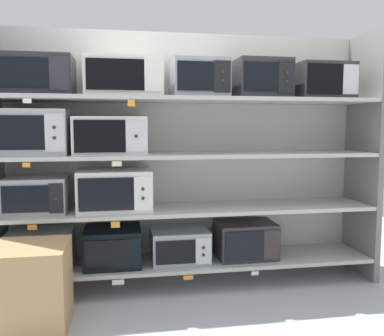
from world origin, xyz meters
name	(u,v)px	position (x,y,z in m)	size (l,w,h in m)	color
back_panel	(187,156)	(0.00, 0.28, 1.04)	(3.16, 0.04, 2.08)	beige
upright_right	(364,156)	(1.51, 0.00, 1.04)	(0.05, 0.52, 2.08)	slate
shelf_0	(192,261)	(0.00, 0.00, 0.19)	(2.96, 0.52, 0.03)	beige
microwave_0	(41,249)	(-1.18, 0.00, 0.35)	(0.47, 0.36, 0.30)	#B1BFBC
microwave_1	(113,246)	(-0.64, 0.00, 0.35)	(0.44, 0.42, 0.29)	black
microwave_2	(180,245)	(-0.10, 0.00, 0.33)	(0.46, 0.40, 0.26)	#96A4AB
microwave_3	(245,240)	(0.45, 0.00, 0.35)	(0.48, 0.37, 0.29)	#322C2E
price_tag_0	(29,289)	(-1.22, -0.26, 0.15)	(0.08, 0.00, 0.05)	beige
price_tag_1	(118,282)	(-0.60, -0.26, 0.15)	(0.09, 0.00, 0.04)	white
price_tag_2	(188,278)	(-0.07, -0.26, 0.15)	(0.08, 0.00, 0.03)	orange
price_tag_3	(255,273)	(0.45, -0.26, 0.15)	(0.06, 0.00, 0.03)	white
shelf_1	(192,209)	(0.00, 0.00, 0.63)	(2.96, 0.52, 0.03)	beige
microwave_4	(37,195)	(-1.19, 0.00, 0.78)	(0.45, 0.39, 0.27)	#A4A5AE
microwave_5	(115,190)	(-0.61, 0.00, 0.80)	(0.56, 0.44, 0.32)	white
price_tag_4	(32,227)	(-1.18, -0.26, 0.59)	(0.06, 0.00, 0.04)	orange
price_tag_5	(115,225)	(-0.61, -0.26, 0.59)	(0.06, 0.00, 0.05)	orange
shelf_2	(192,155)	(0.00, 0.00, 1.07)	(2.96, 0.52, 0.03)	beige
microwave_6	(36,132)	(-1.18, 0.00, 1.25)	(0.47, 0.40, 0.34)	#BBBEC1
microwave_7	(111,136)	(-0.64, 0.00, 1.23)	(0.55, 0.44, 0.29)	silver
price_tag_6	(26,165)	(-1.21, -0.26, 1.03)	(0.05, 0.00, 0.03)	orange
price_tag_7	(117,164)	(-0.59, -0.26, 1.03)	(0.07, 0.00, 0.04)	beige
shelf_3	(192,100)	(0.00, 0.00, 1.51)	(2.96, 0.52, 0.03)	beige
microwave_8	(38,76)	(-1.16, 0.00, 1.67)	(0.52, 0.38, 0.29)	#2C2931
microwave_9	(124,78)	(-0.53, 0.00, 1.67)	(0.58, 0.40, 0.29)	silver
microwave_10	(199,79)	(0.06, 0.00, 1.67)	(0.43, 0.40, 0.29)	#979AA7
microwave_11	(261,79)	(0.57, 0.00, 1.68)	(0.43, 0.40, 0.31)	#2C2B2D
microwave_12	(321,82)	(1.09, 0.00, 1.67)	(0.46, 0.40, 0.29)	#2F3030
price_tag_8	(27,101)	(-1.19, -0.26, 1.47)	(0.06, 0.00, 0.03)	white
price_tag_9	(131,103)	(-0.48, -0.26, 1.46)	(0.05, 0.00, 0.05)	orange
shipping_carton	(30,287)	(-1.14, -0.57, 0.27)	(0.47, 0.47, 0.55)	tan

